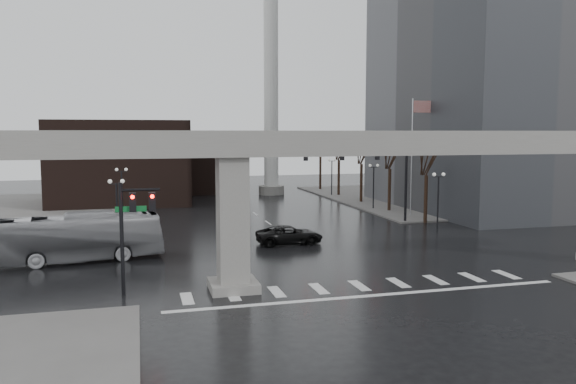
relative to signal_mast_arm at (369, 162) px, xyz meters
name	(u,v)px	position (x,y,z in m)	size (l,w,h in m)	color
ground	(353,281)	(-8.99, -18.80, -5.83)	(160.00, 160.00, 0.00)	black
sidewalk_ne	(436,197)	(17.01, 17.20, -5.75)	(28.00, 36.00, 0.15)	slate
sidewalk_nw	(4,212)	(-34.99, 17.20, -5.75)	(28.00, 36.00, 0.15)	slate
elevated_guideway	(375,163)	(-7.73, -18.80, 1.05)	(48.00, 2.60, 8.70)	gray
office_tower	(504,21)	(19.01, 7.20, 15.17)	(22.00, 26.00, 42.00)	slate
building_far_left	(120,162)	(-22.99, 23.20, -0.83)	(16.00, 14.00, 10.00)	black
building_far_mid	(208,164)	(-10.99, 33.20, -1.83)	(10.00, 10.00, 8.00)	black
smokestack	(271,98)	(-2.99, 27.20, 7.52)	(3.60, 3.60, 30.00)	silver
signal_mast_arm	(369,162)	(0.00, 0.00, 0.00)	(12.12, 0.43, 8.00)	black
signal_left_pole	(132,219)	(-21.24, -18.30, -1.76)	(2.30, 0.30, 6.00)	black
flagpole_assembly	(415,143)	(6.30, 3.20, 1.70)	(2.06, 0.12, 12.00)	silver
lamp_right_0	(438,191)	(4.51, -4.80, -2.36)	(1.22, 0.32, 5.11)	black
lamp_right_1	(374,179)	(4.51, 9.20, -2.36)	(1.22, 0.32, 5.11)	black
lamp_right_2	(332,170)	(4.51, 23.20, -2.36)	(1.22, 0.32, 5.11)	black
lamp_left_0	(117,201)	(-22.49, -4.80, -2.36)	(1.22, 0.32, 5.11)	black
lamp_left_1	(122,184)	(-22.49, 9.20, -2.36)	(1.22, 0.32, 5.11)	black
lamp_left_2	(125,174)	(-22.49, 23.20, -2.36)	(1.22, 0.32, 5.11)	black
tree_right_0	(426,194)	(5.54, -0.78, -3.04)	(1.09, 1.58, 7.50)	black
tree_right_1	(390,186)	(5.54, 7.22, -2.98)	(1.09, 1.61, 7.67)	black
tree_right_2	(361,179)	(5.54, 15.22, -2.91)	(1.10, 1.63, 7.85)	black
tree_right_3	(339,174)	(5.54, 23.22, -2.85)	(1.11, 1.66, 8.02)	black
tree_right_4	(321,170)	(5.54, 31.22, -2.79)	(1.12, 1.69, 8.19)	black
pickup_truck	(290,235)	(-9.69, -7.32, -5.11)	(2.38, 5.17, 1.44)	black
city_bus	(73,238)	(-25.21, -9.38, -4.21)	(2.72, 11.63, 3.24)	#9F9EA3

